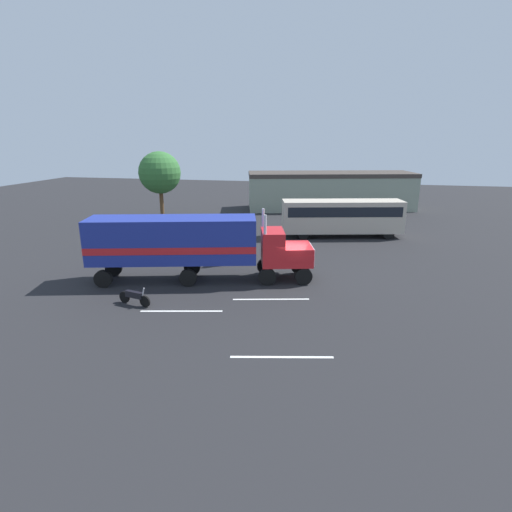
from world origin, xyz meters
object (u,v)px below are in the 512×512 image
semi_truck (191,243)px  person_bystander (219,254)px  tree_left (160,173)px  parked_bus (342,215)px  motorcycle (135,297)px

semi_truck → person_bystander: (0.84, 3.28, -1.63)m
tree_left → semi_truck: bearing=-60.8°
semi_truck → parked_bus: size_ratio=1.27×
semi_truck → person_bystander: bearing=75.6°
person_bystander → motorcycle: (-2.53, -7.79, -0.41)m
person_bystander → parked_bus: (8.59, 11.03, 1.17)m
motorcycle → tree_left: size_ratio=0.28×
tree_left → person_bystander: bearing=-53.9°
semi_truck → motorcycle: (-1.69, -4.51, -2.04)m
semi_truck → tree_left: 21.96m
tree_left → parked_bus: bearing=-13.2°
parked_bus → motorcycle: 21.92m
motorcycle → parked_bus: bearing=59.4°
tree_left → motorcycle: bearing=-69.2°
person_bystander → semi_truck: bearing=-104.4°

